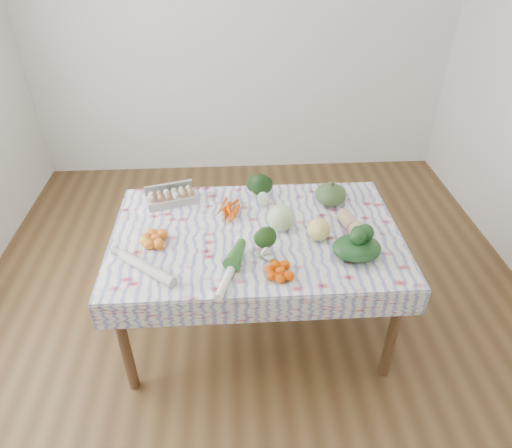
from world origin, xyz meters
name	(u,v)px	position (x,y,z in m)	size (l,w,h in m)	color
ground	(256,323)	(0.00, 0.00, 0.00)	(4.50, 4.50, 0.00)	#51361B
wall_back	(241,27)	(0.00, 2.25, 1.40)	(4.00, 0.04, 2.80)	white
dining_table	(256,244)	(0.00, 0.00, 0.68)	(1.60, 1.00, 0.75)	brown
tablecloth	(256,233)	(0.00, 0.00, 0.76)	(1.66, 1.06, 0.01)	white
egg_carton	(172,198)	(-0.51, 0.33, 0.80)	(0.30, 0.12, 0.08)	#A5A5A0
carrot_bunch	(231,212)	(-0.14, 0.20, 0.78)	(0.20, 0.18, 0.04)	#EB5306
kale_bunch	(262,188)	(0.06, 0.37, 0.84)	(0.17, 0.15, 0.15)	#193714
kabocha_squash	(330,194)	(0.48, 0.28, 0.83)	(0.20, 0.20, 0.13)	#3C562A
cabbage	(281,218)	(0.14, 0.02, 0.84)	(0.16, 0.16, 0.16)	#B6D88C
butternut_squash	(353,224)	(0.55, -0.03, 0.82)	(0.11, 0.24, 0.11)	tan
orange_cluster	(156,239)	(-0.56, -0.07, 0.80)	(0.21, 0.21, 0.07)	orange
broccoli	(261,246)	(0.01, -0.19, 0.81)	(0.14, 0.14, 0.10)	#234918
mandarin_cluster	(280,271)	(0.10, -0.38, 0.79)	(0.19, 0.19, 0.06)	#D64600
grapefruit	(319,229)	(0.35, -0.08, 0.83)	(0.13, 0.13, 0.13)	#EBD86E
spinach_bag	(357,248)	(0.52, -0.25, 0.82)	(0.26, 0.21, 0.11)	black
daikon	(147,268)	(-0.58, -0.31, 0.79)	(0.06, 0.06, 0.40)	beige
leek	(231,270)	(-0.15, -0.35, 0.78)	(0.05, 0.05, 0.41)	white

